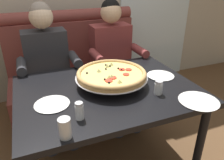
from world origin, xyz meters
TOP-DOWN VIEW (x-y plane):
  - booth_bench at (0.00, 0.94)m, footprint 1.48×0.78m
  - dining_table at (0.00, 0.00)m, footprint 1.27×0.95m
  - diner_left at (-0.33, 0.68)m, footprint 0.54×0.64m
  - diner_right at (0.33, 0.68)m, footprint 0.54×0.64m
  - pizza at (0.05, 0.04)m, footprint 0.53×0.53m
  - shaker_oregano at (0.29, -0.21)m, footprint 0.06×0.06m
  - shaker_pepper_flakes at (-0.28, -0.29)m, footprint 0.05×0.05m
  - plate_near_left at (0.48, -0.40)m, footprint 0.26×0.26m
  - plate_near_right at (-0.40, -0.08)m, footprint 0.22×0.22m
  - plate_far_side at (0.47, 0.03)m, footprint 0.22×0.22m
  - drinking_glass at (-0.38, -0.42)m, footprint 0.06×0.06m
  - patio_chair at (1.24, 2.13)m, footprint 0.40×0.40m

SIDE VIEW (x-z plane):
  - booth_bench at x=0.00m, z-range -0.17..0.96m
  - patio_chair at x=1.24m, z-range 0.09..0.95m
  - dining_table at x=0.00m, z-range 0.29..1.03m
  - diner_left at x=-0.33m, z-range 0.07..1.35m
  - diner_right at x=0.33m, z-range 0.07..1.35m
  - plate_near_left at x=0.48m, z-range 0.75..0.76m
  - plate_near_right at x=-0.40m, z-range 0.75..0.76m
  - plate_far_side at x=0.47m, z-range 0.75..0.76m
  - shaker_oregano at x=0.29m, z-range 0.74..0.84m
  - shaker_pepper_flakes at x=-0.28m, z-range 0.74..0.84m
  - drinking_glass at x=-0.38m, z-range 0.74..0.85m
  - pizza at x=0.05m, z-range 0.77..0.89m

